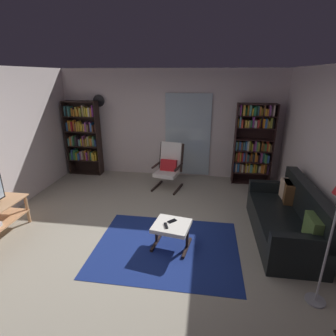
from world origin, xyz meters
name	(u,v)px	position (x,y,z in m)	size (l,w,h in m)	color
ground_plane	(144,238)	(0.00, 0.00, 0.00)	(7.02, 7.02, 0.00)	#A49C89
wall_back	(170,124)	(0.00, 2.90, 1.30)	(5.60, 0.06, 2.60)	silver
glass_door_panel	(188,135)	(0.46, 2.83, 1.05)	(1.10, 0.01, 2.00)	silver
area_rug	(167,247)	(0.39, -0.19, 0.00)	(2.13, 1.66, 0.01)	navy
bookshelf_near_tv	(83,136)	(-2.17, 2.66, 1.00)	(0.83, 0.30, 1.86)	black
bookshelf_near_sofa	(253,143)	(1.98, 2.62, 0.98)	(0.86, 0.30, 1.86)	black
leather_sofa	(287,219)	(2.22, 0.35, 0.32)	(0.80, 1.88, 0.89)	black
lounge_armchair	(169,165)	(0.11, 2.07, 0.53)	(0.69, 0.75, 1.02)	black
ottoman	(172,228)	(0.46, -0.14, 0.31)	(0.59, 0.56, 0.38)	white
tv_remote	(166,226)	(0.39, -0.21, 0.39)	(0.04, 0.14, 0.02)	black
cell_phone	(172,221)	(0.46, -0.06, 0.39)	(0.07, 0.14, 0.01)	black
wall_clock	(99,101)	(-1.75, 2.82, 1.85)	(0.29, 0.03, 0.29)	silver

